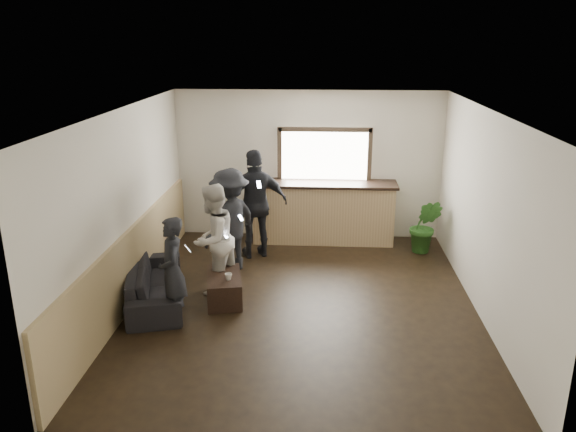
# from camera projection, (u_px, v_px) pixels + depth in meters

# --- Properties ---
(ground) EXTENTS (5.00, 6.00, 0.01)m
(ground) POSITION_uv_depth(u_px,v_px,m) (301.00, 304.00, 8.20)
(ground) COLOR black
(room_shell) EXTENTS (5.01, 6.01, 2.80)m
(room_shell) POSITION_uv_depth(u_px,v_px,m) (249.00, 207.00, 7.80)
(room_shell) COLOR silver
(room_shell) RESTS_ON ground
(bar_counter) EXTENTS (2.70, 0.68, 2.13)m
(bar_counter) POSITION_uv_depth(u_px,v_px,m) (323.00, 208.00, 10.55)
(bar_counter) COLOR tan
(bar_counter) RESTS_ON ground
(sofa) EXTENTS (1.21, 2.03, 0.56)m
(sofa) POSITION_uv_depth(u_px,v_px,m) (155.00, 283.00, 8.22)
(sofa) COLOR black
(sofa) RESTS_ON ground
(coffee_table) EXTENTS (0.65, 0.96, 0.39)m
(coffee_table) POSITION_uv_depth(u_px,v_px,m) (224.00, 288.00, 8.27)
(coffee_table) COLOR black
(coffee_table) RESTS_ON ground
(cup_a) EXTENTS (0.16, 0.16, 0.09)m
(cup_a) POSITION_uv_depth(u_px,v_px,m) (220.00, 266.00, 8.41)
(cup_a) COLOR silver
(cup_a) RESTS_ON coffee_table
(cup_b) EXTENTS (0.11, 0.11, 0.10)m
(cup_b) POSITION_uv_depth(u_px,v_px,m) (228.00, 277.00, 8.04)
(cup_b) COLOR silver
(cup_b) RESTS_ON coffee_table
(potted_plant) EXTENTS (0.65, 0.58, 1.00)m
(potted_plant) POSITION_uv_depth(u_px,v_px,m) (425.00, 226.00, 10.00)
(potted_plant) COLOR #2D6623
(potted_plant) RESTS_ON ground
(person_a) EXTENTS (0.52, 0.63, 1.49)m
(person_a) POSITION_uv_depth(u_px,v_px,m) (172.00, 271.00, 7.47)
(person_a) COLOR black
(person_a) RESTS_ON ground
(person_b) EXTENTS (0.91, 1.00, 1.68)m
(person_b) POSITION_uv_depth(u_px,v_px,m) (213.00, 239.00, 8.38)
(person_b) COLOR beige
(person_b) RESTS_ON ground
(person_c) EXTENTS (1.13, 1.29, 1.73)m
(person_c) POSITION_uv_depth(u_px,v_px,m) (230.00, 221.00, 9.14)
(person_c) COLOR black
(person_c) RESTS_ON ground
(person_d) EXTENTS (1.21, 0.84, 1.91)m
(person_d) POSITION_uv_depth(u_px,v_px,m) (256.00, 204.00, 9.71)
(person_d) COLOR black
(person_d) RESTS_ON ground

